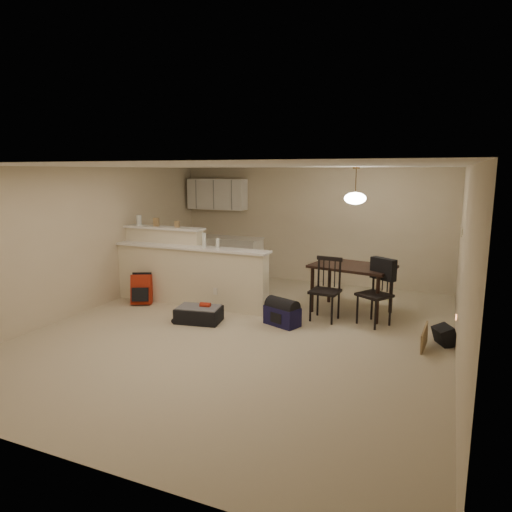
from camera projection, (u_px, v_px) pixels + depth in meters
The scene contains 19 objects.
room at pixel (244, 251), 6.81m from camera, with size 7.00×7.02×2.50m.
breakfast_bar at pixel (180, 270), 8.49m from camera, with size 3.08×0.58×1.39m.
upper_cabinets at pixel (217, 194), 10.54m from camera, with size 1.40×0.34×0.70m, color white.
kitchen_counter at pixel (223, 257), 10.61m from camera, with size 1.80×0.60×0.90m, color white.
thermostat at pixel (462, 232), 7.01m from camera, with size 0.02×0.12×0.12m, color beige.
jar at pixel (139, 220), 8.84m from camera, with size 0.10×0.10×0.20m, color silver.
cereal_box at pixel (156, 222), 8.69m from camera, with size 0.10×0.07×0.16m, color #95774D.
small_box at pixel (177, 224), 8.51m from camera, with size 0.08×0.06×0.12m, color #95774D.
bottle_a at pixel (204, 240), 8.09m from camera, with size 0.07×0.07×0.26m, color silver.
bottle_b at pixel (218, 243), 7.99m from camera, with size 0.06×0.06×0.18m, color silver.
dining_table at pixel (352, 271), 7.84m from camera, with size 1.48×1.12×0.84m.
pendant_lamp at pixel (355, 198), 7.61m from camera, with size 0.36×0.36×0.62m.
dining_chair_near at pixel (325, 290), 7.46m from camera, with size 0.45×0.43×1.04m, color black, non-canonical shape.
dining_chair_far at pixel (374, 293), 7.24m from camera, with size 0.46×0.44×1.04m, color black, non-canonical shape.
suitcase at pixel (199, 315), 7.44m from camera, with size 0.71×0.46×0.24m, color black.
red_backpack at pixel (142, 289), 8.43m from camera, with size 0.36×0.23×0.55m, color #AA2613.
navy_duffel at pixel (282, 316), 7.28m from camera, with size 0.56×0.30×0.30m, color #15133C.
black_daypack at pixel (445, 336), 6.46m from camera, with size 0.30×0.21×0.26m, color black.
cardboard_sheet at pixel (424, 339), 6.25m from camera, with size 0.43×0.02×0.33m, color #95774D.
Camera 1 is at (2.81, -6.09, 2.43)m, focal length 32.00 mm.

